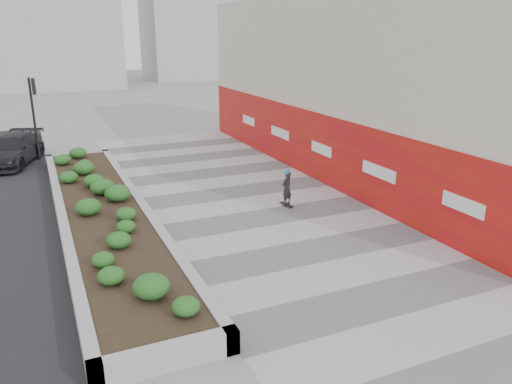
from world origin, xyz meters
The scene contains 8 objects.
ground centered at (0.00, 0.00, 0.00)m, with size 160.00×160.00×0.00m, color gray.
walkway centered at (0.00, 3.00, 0.01)m, with size 8.00×36.00×0.01m, color #A8A8AD.
building centered at (6.98, 8.98, 3.98)m, with size 6.04×24.08×8.00m.
planter centered at (-5.50, 7.00, 0.42)m, with size 3.00×18.00×0.90m.
traffic_signal_near centered at (-7.23, 17.50, 2.76)m, with size 0.33×0.28×4.20m.
manhole_cover centered at (0.50, 3.00, 0.00)m, with size 0.44×0.44×0.01m, color #595654.
skateboarder centered at (1.11, 5.78, 0.74)m, with size 0.56×0.73×1.45m.
car_dark centered at (-8.50, 17.04, 0.72)m, with size 2.01×4.96×1.44m, color black.
Camera 1 is at (-7.29, -10.16, 6.37)m, focal length 35.00 mm.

